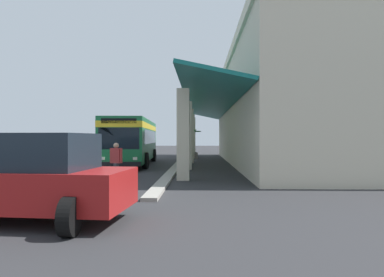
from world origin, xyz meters
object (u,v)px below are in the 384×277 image
transit_bus (133,138)px  parked_sedan_green (9,174)px  parked_suv_red (20,176)px  pedestrian (116,160)px  parked_sedan_silver (72,152)px  potted_palm (193,151)px

transit_bus → parked_sedan_green: (13.74, -1.12, -1.10)m
parked_suv_red → pedestrian: bearing=175.5°
parked_sedan_silver → potted_palm: potted_palm is taller
parked_sedan_silver → pedestrian: bearing=26.9°
transit_bus → potted_palm: bearing=148.7°
transit_bus → parked_sedan_silver: size_ratio=2.49×
parked_sedan_silver → parked_suv_red: (20.73, 6.63, 0.27)m
parked_suv_red → potted_palm: size_ratio=1.84×
transit_bus → pedestrian: size_ratio=6.79×
transit_bus → parked_suv_red: size_ratio=2.29×
parked_sedan_silver → parked_suv_red: 21.77m
transit_bus → parked_suv_red: (16.65, 0.76, -0.84)m
pedestrian → potted_palm: (-16.93, 2.91, -0.24)m
transit_bus → parked_suv_red: bearing=2.6°
transit_bus → parked_sedan_silver: transit_bus is taller
parked_sedan_green → potted_palm: bearing=165.5°
potted_palm → transit_bus: bearing=-31.3°
transit_bus → pedestrian: transit_bus is taller
transit_bus → pedestrian: (10.01, 1.29, -0.92)m
parked_sedan_silver → potted_palm: (-2.83, 10.07, -0.05)m
parked_sedan_silver → transit_bus: bearing=55.1°
parked_sedan_green → pedestrian: 4.45m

